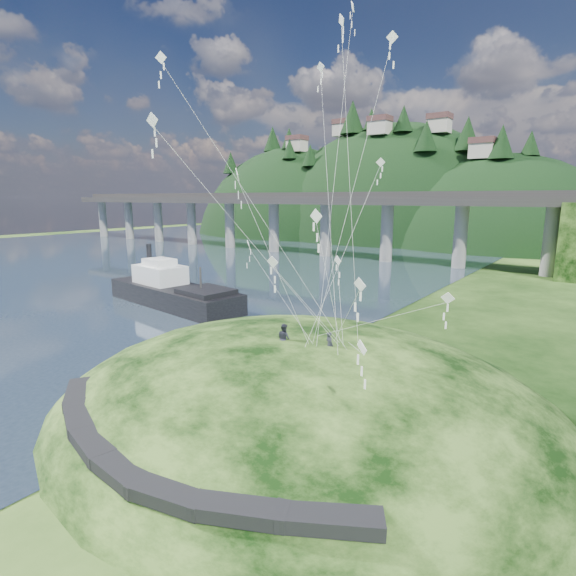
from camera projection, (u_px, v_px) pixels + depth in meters
The scene contains 10 objects.
ground at pixel (197, 387), 33.34m from camera, with size 320.00×320.00×0.00m, color black.
water at pixel (75, 261), 98.81m from camera, with size 240.00×240.00×0.00m, color #2E4055.
grass_hill at pixel (301, 426), 30.57m from camera, with size 36.00×32.00×13.00m.
footpath at pixel (148, 454), 20.90m from camera, with size 22.29×5.84×0.83m.
bridge at pixel (347, 216), 102.11m from camera, with size 160.00×11.00×15.00m.
far_ridge at pixel (375, 259), 156.60m from camera, with size 153.00×70.00×94.50m.
work_barge at pixel (172, 291), 58.25m from camera, with size 22.42×8.42×7.66m.
wooden_dock at pixel (229, 350), 39.99m from camera, with size 15.74×8.17×1.14m.
kite_flyers at pixel (294, 326), 28.16m from camera, with size 3.88×1.53×2.00m.
kite_swarm at pixel (310, 181), 28.24m from camera, with size 17.59×16.14×21.73m.
Camera 1 is at (23.94, -21.15, 13.82)m, focal length 28.00 mm.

